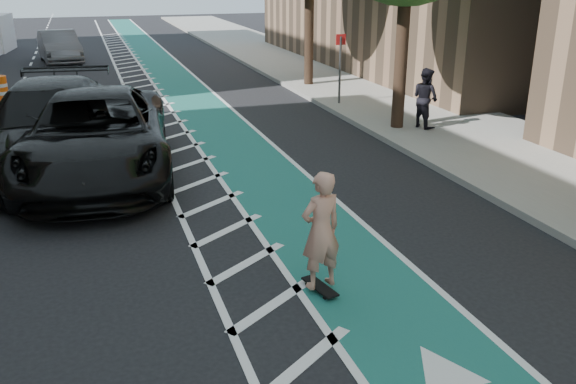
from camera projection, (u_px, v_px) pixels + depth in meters
name	position (u px, v px, depth m)	size (l,w,h in m)	color
ground	(166.00, 324.00, 8.23)	(120.00, 120.00, 0.00)	black
bike_lane	(222.00, 131.00, 18.02)	(2.00, 90.00, 0.01)	#1A5B55
buffer_strip	(171.00, 135.00, 17.58)	(1.40, 90.00, 0.01)	silver
sidewalk_right	(416.00, 113.00, 19.93)	(5.00, 90.00, 0.15)	gray
curb_right	(348.00, 119.00, 19.20)	(0.12, 90.00, 0.16)	gray
sign_post	(340.00, 68.00, 20.71)	(0.35, 0.08, 2.47)	#4C4C4C
skateboard	(320.00, 287.00, 9.04)	(0.35, 0.75, 0.10)	black
skateboarder	(321.00, 231.00, 8.72)	(0.65, 0.43, 1.78)	tan
suv_near	(95.00, 136.00, 13.78)	(3.21, 6.97, 1.94)	black
suv_far	(51.00, 126.00, 14.57)	(2.78, 6.85, 1.99)	black
car_grey	(59.00, 47.00, 30.95)	(1.70, 4.88, 1.61)	#57575C
pedestrian	(425.00, 98.00, 17.59)	(0.84, 0.65, 1.73)	black
barrel_b	(29.00, 126.00, 16.74)	(0.71, 0.71, 0.96)	orange
barrel_c	(0.00, 89.00, 22.04)	(0.66, 0.66, 0.90)	#F55A0C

